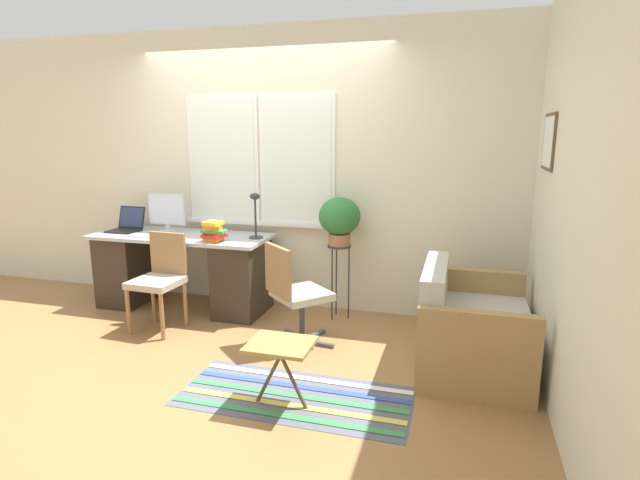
{
  "coord_description": "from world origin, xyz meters",
  "views": [
    {
      "loc": [
        1.88,
        -3.87,
        1.71
      ],
      "look_at": [
        0.73,
        0.17,
        0.81
      ],
      "focal_mm": 28.0,
      "sensor_mm": 36.0,
      "label": 1
    }
  ],
  "objects_px": {
    "couch_loveseat": "(470,331)",
    "potted_plant": "(340,218)",
    "keyboard": "(149,236)",
    "desk_lamp": "(255,209)",
    "mouse": "(175,236)",
    "laptop": "(127,226)",
    "desk_chair_wooden": "(160,278)",
    "plant_stand": "(339,257)",
    "folding_stool": "(281,349)",
    "office_chair_swivel": "(295,292)",
    "monitor": "(167,212)",
    "book_stack": "(214,232)"
  },
  "relations": [
    {
      "from": "desk_chair_wooden",
      "to": "folding_stool",
      "type": "height_order",
      "value": "desk_chair_wooden"
    },
    {
      "from": "laptop",
      "to": "potted_plant",
      "type": "height_order",
      "value": "potted_plant"
    },
    {
      "from": "desk_lamp",
      "to": "book_stack",
      "type": "bearing_deg",
      "value": -140.48
    },
    {
      "from": "book_stack",
      "to": "potted_plant",
      "type": "height_order",
      "value": "potted_plant"
    },
    {
      "from": "keyboard",
      "to": "couch_loveseat",
      "type": "distance_m",
      "value": 3.04
    },
    {
      "from": "mouse",
      "to": "desk_chair_wooden",
      "type": "relative_size",
      "value": 0.09
    },
    {
      "from": "folding_stool",
      "to": "keyboard",
      "type": "bearing_deg",
      "value": 144.31
    },
    {
      "from": "office_chair_swivel",
      "to": "potted_plant",
      "type": "distance_m",
      "value": 0.89
    },
    {
      "from": "couch_loveseat",
      "to": "office_chair_swivel",
      "type": "bearing_deg",
      "value": 90.27
    },
    {
      "from": "couch_loveseat",
      "to": "folding_stool",
      "type": "relative_size",
      "value": 2.55
    },
    {
      "from": "desk_chair_wooden",
      "to": "laptop",
      "type": "bearing_deg",
      "value": 145.18
    },
    {
      "from": "desk_chair_wooden",
      "to": "couch_loveseat",
      "type": "height_order",
      "value": "desk_chair_wooden"
    },
    {
      "from": "desk_lamp",
      "to": "desk_chair_wooden",
      "type": "height_order",
      "value": "desk_lamp"
    },
    {
      "from": "monitor",
      "to": "office_chair_swivel",
      "type": "height_order",
      "value": "monitor"
    },
    {
      "from": "book_stack",
      "to": "couch_loveseat",
      "type": "relative_size",
      "value": 0.2
    },
    {
      "from": "mouse",
      "to": "potted_plant",
      "type": "distance_m",
      "value": 1.56
    },
    {
      "from": "book_stack",
      "to": "desk_chair_wooden",
      "type": "relative_size",
      "value": 0.27
    },
    {
      "from": "keyboard",
      "to": "folding_stool",
      "type": "height_order",
      "value": "keyboard"
    },
    {
      "from": "keyboard",
      "to": "mouse",
      "type": "bearing_deg",
      "value": 3.74
    },
    {
      "from": "monitor",
      "to": "mouse",
      "type": "relative_size",
      "value": 5.39
    },
    {
      "from": "couch_loveseat",
      "to": "potted_plant",
      "type": "relative_size",
      "value": 2.53
    },
    {
      "from": "laptop",
      "to": "mouse",
      "type": "distance_m",
      "value": 0.69
    },
    {
      "from": "office_chair_swivel",
      "to": "folding_stool",
      "type": "xyz_separation_m",
      "value": [
        0.22,
        -0.92,
        -0.06
      ]
    },
    {
      "from": "laptop",
      "to": "office_chair_swivel",
      "type": "xyz_separation_m",
      "value": [
        1.99,
        -0.58,
        -0.34
      ]
    },
    {
      "from": "folding_stool",
      "to": "desk_chair_wooden",
      "type": "bearing_deg",
      "value": 147.58
    },
    {
      "from": "laptop",
      "to": "desk_chair_wooden",
      "type": "distance_m",
      "value": 0.97
    },
    {
      "from": "keyboard",
      "to": "monitor",
      "type": "bearing_deg",
      "value": 81.61
    },
    {
      "from": "desk_lamp",
      "to": "plant_stand",
      "type": "bearing_deg",
      "value": 6.26
    },
    {
      "from": "plant_stand",
      "to": "folding_stool",
      "type": "relative_size",
      "value": 1.62
    },
    {
      "from": "keyboard",
      "to": "desk_lamp",
      "type": "xyz_separation_m",
      "value": [
        1.01,
        0.22,
        0.27
      ]
    },
    {
      "from": "mouse",
      "to": "laptop",
      "type": "bearing_deg",
      "value": 165.45
    },
    {
      "from": "keyboard",
      "to": "couch_loveseat",
      "type": "relative_size",
      "value": 0.35
    },
    {
      "from": "couch_loveseat",
      "to": "plant_stand",
      "type": "distance_m",
      "value": 1.4
    },
    {
      "from": "book_stack",
      "to": "folding_stool",
      "type": "xyz_separation_m",
      "value": [
        1.12,
        -1.28,
        -0.44
      ]
    },
    {
      "from": "potted_plant",
      "to": "desk_chair_wooden",
      "type": "bearing_deg",
      "value": -155.06
    },
    {
      "from": "laptop",
      "to": "couch_loveseat",
      "type": "xyz_separation_m",
      "value": [
        3.36,
        -0.58,
        -0.52
      ]
    },
    {
      "from": "monitor",
      "to": "potted_plant",
      "type": "height_order",
      "value": "potted_plant"
    },
    {
      "from": "laptop",
      "to": "desk_chair_wooden",
      "type": "relative_size",
      "value": 0.35
    },
    {
      "from": "mouse",
      "to": "plant_stand",
      "type": "bearing_deg",
      "value": 10.87
    },
    {
      "from": "keyboard",
      "to": "folding_stool",
      "type": "relative_size",
      "value": 0.88
    },
    {
      "from": "couch_loveseat",
      "to": "potted_plant",
      "type": "height_order",
      "value": "potted_plant"
    },
    {
      "from": "couch_loveseat",
      "to": "book_stack",
      "type": "bearing_deg",
      "value": 81.03
    },
    {
      "from": "keyboard",
      "to": "desk_lamp",
      "type": "relative_size",
      "value": 0.9
    },
    {
      "from": "laptop",
      "to": "desk_chair_wooden",
      "type": "height_order",
      "value": "laptop"
    },
    {
      "from": "potted_plant",
      "to": "mouse",
      "type": "bearing_deg",
      "value": -169.13
    },
    {
      "from": "desk_lamp",
      "to": "potted_plant",
      "type": "height_order",
      "value": "desk_lamp"
    },
    {
      "from": "keyboard",
      "to": "mouse",
      "type": "xyz_separation_m",
      "value": [
        0.28,
        0.02,
        0.01
      ]
    },
    {
      "from": "keyboard",
      "to": "desk_chair_wooden",
      "type": "bearing_deg",
      "value": -47.2
    },
    {
      "from": "mouse",
      "to": "office_chair_swivel",
      "type": "relative_size",
      "value": 0.09
    },
    {
      "from": "desk_chair_wooden",
      "to": "potted_plant",
      "type": "relative_size",
      "value": 1.92
    }
  ]
}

